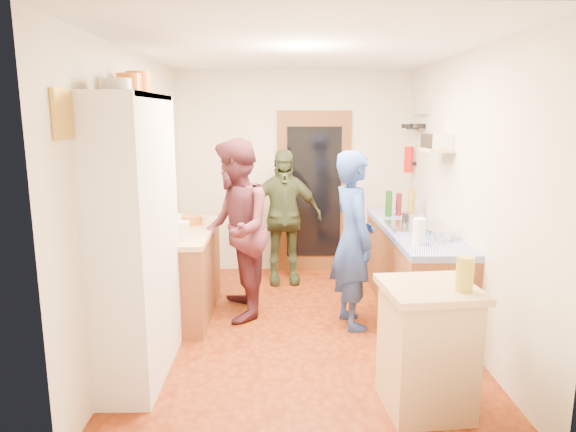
{
  "coord_description": "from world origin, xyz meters",
  "views": [
    {
      "loc": [
        -0.19,
        -4.67,
        2.05
      ],
      "look_at": [
        -0.12,
        0.15,
        1.09
      ],
      "focal_mm": 32.0,
      "sensor_mm": 36.0,
      "label": 1
    }
  ],
  "objects_px": {
    "person_hob": "(357,240)",
    "person_back": "(284,217)",
    "hutch_body": "(137,239)",
    "island_base": "(426,351)",
    "right_counter_base": "(412,272)",
    "person_left": "(238,229)"
  },
  "relations": [
    {
      "from": "person_hob",
      "to": "person_back",
      "type": "xyz_separation_m",
      "value": [
        -0.7,
        1.35,
        -0.04
      ]
    },
    {
      "from": "hutch_body",
      "to": "island_base",
      "type": "relative_size",
      "value": 2.56
    },
    {
      "from": "right_counter_base",
      "to": "person_hob",
      "type": "distance_m",
      "value": 0.88
    },
    {
      "from": "hutch_body",
      "to": "person_back",
      "type": "bearing_deg",
      "value": 62.92
    },
    {
      "from": "hutch_body",
      "to": "person_left",
      "type": "xyz_separation_m",
      "value": [
        0.68,
        1.2,
        -0.19
      ]
    },
    {
      "from": "person_hob",
      "to": "person_left",
      "type": "xyz_separation_m",
      "value": [
        -1.16,
        0.3,
        0.05
      ]
    },
    {
      "from": "person_hob",
      "to": "person_left",
      "type": "height_order",
      "value": "person_left"
    },
    {
      "from": "island_base",
      "to": "right_counter_base",
      "type": "bearing_deg",
      "value": 78.63
    },
    {
      "from": "hutch_body",
      "to": "island_base",
      "type": "height_order",
      "value": "hutch_body"
    },
    {
      "from": "hutch_body",
      "to": "right_counter_base",
      "type": "distance_m",
      "value": 2.9
    },
    {
      "from": "hutch_body",
      "to": "island_base",
      "type": "distance_m",
      "value": 2.3
    },
    {
      "from": "person_hob",
      "to": "person_left",
      "type": "bearing_deg",
      "value": 63.7
    },
    {
      "from": "island_base",
      "to": "person_hob",
      "type": "distance_m",
      "value": 1.56
    },
    {
      "from": "hutch_body",
      "to": "person_back",
      "type": "relative_size",
      "value": 1.33
    },
    {
      "from": "right_counter_base",
      "to": "person_left",
      "type": "distance_m",
      "value": 1.88
    },
    {
      "from": "person_left",
      "to": "person_back",
      "type": "relative_size",
      "value": 1.11
    },
    {
      "from": "hutch_body",
      "to": "person_back",
      "type": "xyz_separation_m",
      "value": [
        1.15,
        2.25,
        -0.28
      ]
    },
    {
      "from": "hutch_body",
      "to": "person_hob",
      "type": "distance_m",
      "value": 2.07
    },
    {
      "from": "island_base",
      "to": "person_back",
      "type": "bearing_deg",
      "value": 109.07
    },
    {
      "from": "person_left",
      "to": "right_counter_base",
      "type": "bearing_deg",
      "value": 85.99
    },
    {
      "from": "island_base",
      "to": "person_hob",
      "type": "relative_size",
      "value": 0.5
    },
    {
      "from": "island_base",
      "to": "person_back",
      "type": "height_order",
      "value": "person_back"
    }
  ]
}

